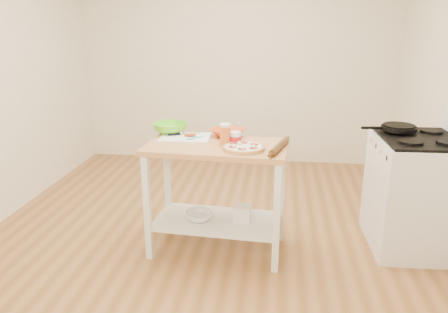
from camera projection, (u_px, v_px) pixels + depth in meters
name	position (u px, v px, depth m)	size (l,w,h in m)	color
room_shell	(208.00, 83.00, 3.41)	(4.04, 4.54, 2.74)	#A36E3C
prep_island	(217.00, 176.00, 3.44)	(1.12, 0.66, 0.90)	tan
gas_stove	(414.00, 193.00, 3.55)	(0.67, 0.77, 1.11)	white
skillet	(398.00, 128.00, 3.56)	(0.45, 0.28, 0.03)	black
pizza	(244.00, 147.00, 3.23)	(0.31, 0.31, 0.05)	tan
cutting_board	(185.00, 137.00, 3.55)	(0.41, 0.31, 0.04)	white
spatula	(194.00, 138.00, 3.49)	(0.13, 0.12, 0.01)	#47BCC2
knife	(180.00, 134.00, 3.59)	(0.26, 0.12, 0.01)	silver
orange_bowl	(228.00, 132.00, 3.59)	(0.27, 0.27, 0.07)	#DB511C
green_bowl	(171.00, 128.00, 3.68)	(0.28, 0.28, 0.09)	#62D21E
beer_pint	(225.00, 134.00, 3.32)	(0.08, 0.08, 0.17)	orange
yogurt_tub	(236.00, 138.00, 3.34)	(0.08, 0.08, 0.18)	white
rolling_pin	(279.00, 146.00, 3.23)	(0.05, 0.05, 0.40)	#5B3614
shelf_glass_bowl	(199.00, 216.00, 3.55)	(0.23, 0.23, 0.07)	silver
shelf_bin	(242.00, 213.00, 3.53)	(0.13, 0.13, 0.13)	white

